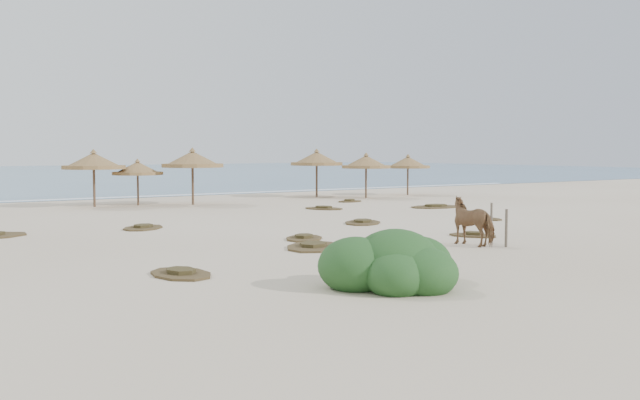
{
  "coord_description": "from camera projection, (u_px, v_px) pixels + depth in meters",
  "views": [
    {
      "loc": [
        -13.91,
        -18.36,
        2.98
      ],
      "look_at": [
        1.68,
        5.0,
        1.02
      ],
      "focal_mm": 40.0,
      "sensor_mm": 36.0,
      "label": 1
    }
  ],
  "objects": [
    {
      "name": "fence_post_far",
      "position": [
        491.0,
        219.0,
        25.02
      ],
      "size": [
        0.11,
        0.11,
        1.14
      ],
      "primitive_type": "cylinder",
      "rotation": [
        0.0,
        0.0,
        0.38
      ],
      "color": "#63574A",
      "rests_on": "ground"
    },
    {
      "name": "scrub_7",
      "position": [
        324.0,
        208.0,
        36.12
      ],
      "size": [
        2.13,
        2.47,
        0.16
      ],
      "rotation": [
        0.0,
        0.0,
        2.02
      ],
      "color": "#4D3D22",
      "rests_on": "ground"
    },
    {
      "name": "bush",
      "position": [
        395.0,
        265.0,
        15.56
      ],
      "size": [
        3.29,
        2.9,
        1.47
      ],
      "rotation": [
        0.0,
        0.0,
        0.18
      ],
      "color": "#244F22",
      "rests_on": "ground"
    },
    {
      "name": "scrub_2",
      "position": [
        304.0,
        238.0,
        23.9
      ],
      "size": [
        2.14,
        2.19,
        0.16
      ],
      "rotation": [
        0.0,
        0.0,
        0.84
      ],
      "color": "#4D3D22",
      "rests_on": "ground"
    },
    {
      "name": "foam_line",
      "position": [
        112.0,
        198.0,
        44.72
      ],
      "size": [
        70.0,
        0.6,
        0.01
      ],
      "primitive_type": "cube",
      "color": "white",
      "rests_on": "ground"
    },
    {
      "name": "palapa_6",
      "position": [
        317.0,
        159.0,
        45.45
      ],
      "size": [
        3.76,
        3.76,
        3.1
      ],
      "rotation": [
        0.0,
        0.0,
        0.15
      ],
      "color": "brown",
      "rests_on": "ground"
    },
    {
      "name": "horse",
      "position": [
        474.0,
        221.0,
        22.41
      ],
      "size": [
        1.02,
        1.87,
        1.51
      ],
      "primitive_type": "imported",
      "rotation": [
        0.0,
        0.0,
        3.26
      ],
      "color": "brown",
      "rests_on": "ground"
    },
    {
      "name": "scrub_9",
      "position": [
        313.0,
        246.0,
        21.79
      ],
      "size": [
        2.91,
        2.95,
        0.16
      ],
      "rotation": [
        0.0,
        0.0,
        0.82
      ],
      "color": "#4D3D22",
      "rests_on": "ground"
    },
    {
      "name": "scrub_11",
      "position": [
        181.0,
        273.0,
        17.01
      ],
      "size": [
        1.37,
        2.06,
        0.16
      ],
      "rotation": [
        0.0,
        0.0,
        1.6
      ],
      "color": "#4D3D22",
      "rests_on": "ground"
    },
    {
      "name": "scrub_5",
      "position": [
        436.0,
        206.0,
        37.2
      ],
      "size": [
        3.01,
        2.07,
        0.16
      ],
      "rotation": [
        0.0,
        0.0,
        3.07
      ],
      "color": "#4D3D22",
      "rests_on": "ground"
    },
    {
      "name": "scrub_12",
      "position": [
        473.0,
        235.0,
        24.72
      ],
      "size": [
        1.74,
        1.99,
        0.16
      ],
      "rotation": [
        0.0,
        0.0,
        2.05
      ],
      "color": "#4D3D22",
      "rests_on": "ground"
    },
    {
      "name": "scrub_10",
      "position": [
        350.0,
        201.0,
        41.18
      ],
      "size": [
        1.79,
        1.33,
        0.16
      ],
      "rotation": [
        0.0,
        0.0,
        0.18
      ],
      "color": "#4D3D22",
      "rests_on": "ground"
    },
    {
      "name": "palapa_5",
      "position": [
        366.0,
        163.0,
        44.41
      ],
      "size": [
        3.21,
        3.21,
        2.86
      ],
      "rotation": [
        0.0,
        0.0,
        -0.06
      ],
      "color": "brown",
      "rests_on": "ground"
    },
    {
      "name": "palapa_7",
      "position": [
        408.0,
        163.0,
        47.43
      ],
      "size": [
        3.45,
        3.45,
        2.75
      ],
      "rotation": [
        0.0,
        0.0,
        -0.19
      ],
      "color": "brown",
      "rests_on": "ground"
    },
    {
      "name": "ground",
      "position": [
        362.0,
        242.0,
        23.15
      ],
      "size": [
        160.0,
        160.0,
        0.0
      ],
      "primitive_type": "plane",
      "color": "beige",
      "rests_on": "ground"
    },
    {
      "name": "fence_post_near",
      "position": [
        506.0,
        228.0,
        21.94
      ],
      "size": [
        0.1,
        0.1,
        1.18
      ],
      "primitive_type": "cylinder",
      "rotation": [
        0.0,
        0.0,
        -0.14
      ],
      "color": "#63574A",
      "rests_on": "ground"
    },
    {
      "name": "palapa_2",
      "position": [
        138.0,
        169.0,
        38.46
      ],
      "size": [
        3.18,
        3.18,
        2.54
      ],
      "rotation": [
        0.0,
        0.0,
        -0.19
      ],
      "color": "brown",
      "rests_on": "ground"
    },
    {
      "name": "palapa_3",
      "position": [
        94.0,
        162.0,
        37.39
      ],
      "size": [
        4.06,
        4.06,
        3.06
      ],
      "rotation": [
        0.0,
        0.0,
        0.29
      ],
      "color": "brown",
      "rests_on": "ground"
    },
    {
      "name": "scrub_13",
      "position": [
        143.0,
        227.0,
        27.13
      ],
      "size": [
        2.43,
        2.51,
        0.16
      ],
      "rotation": [
        0.0,
        0.0,
        0.87
      ],
      "color": "#4D3D22",
      "rests_on": "ground"
    },
    {
      "name": "scrub_3",
      "position": [
        363.0,
        222.0,
        29.07
      ],
      "size": [
        2.58,
        2.58,
        0.16
      ],
      "rotation": [
        0.0,
        0.0,
        0.78
      ],
      "color": "#4D3D22",
      "rests_on": "ground"
    },
    {
      "name": "scrub_4",
      "position": [
        486.0,
        218.0,
        30.7
      ],
      "size": [
        1.11,
        1.66,
        0.16
      ],
      "rotation": [
        0.0,
        0.0,
        1.53
      ],
      "color": "#4D3D22",
      "rests_on": "ground"
    },
    {
      "name": "palapa_4",
      "position": [
        192.0,
        160.0,
        38.89
      ],
      "size": [
        4.15,
        4.15,
        3.15
      ],
      "rotation": [
        0.0,
        0.0,
        -0.27
      ],
      "color": "brown",
      "rests_on": "ground"
    }
  ]
}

